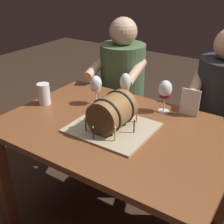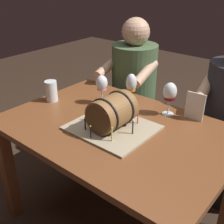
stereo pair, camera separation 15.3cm
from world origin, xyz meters
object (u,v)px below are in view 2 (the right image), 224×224
object	(u,v)px
wine_glass_rose	(102,84)
menu_card	(195,106)
wine_glass_red	(170,93)
barrel_cake	(112,115)
person_seated_left	(133,97)
beer_pint	(51,91)
wine_glass_amber	(131,84)
dining_table	(116,143)

from	to	relation	value
wine_glass_rose	menu_card	bearing A→B (deg)	17.79
wine_glass_red	menu_card	distance (m)	0.16
menu_card	wine_glass_red	bearing A→B (deg)	-166.69
barrel_cake	wine_glass_red	world-z (taller)	same
person_seated_left	beer_pint	bearing A→B (deg)	-102.17
beer_pint	person_seated_left	xyz separation A→B (m)	(0.15, 0.70, -0.24)
wine_glass_amber	wine_glass_rose	bearing A→B (deg)	-141.02
wine_glass_amber	person_seated_left	bearing A→B (deg)	123.55
beer_pint	dining_table	bearing A→B (deg)	0.76
barrel_cake	wine_glass_amber	world-z (taller)	same
wine_glass_amber	menu_card	distance (m)	0.41
wine_glass_rose	beer_pint	distance (m)	0.34
barrel_cake	wine_glass_red	distance (m)	0.38
wine_glass_rose	wine_glass_amber	distance (m)	0.18
person_seated_left	wine_glass_amber	bearing A→B (deg)	-56.45
wine_glass_rose	wine_glass_red	size ratio (longest dim) A/B	0.94
wine_glass_rose	dining_table	bearing A→B (deg)	-33.82
wine_glass_red	person_seated_left	bearing A→B (deg)	144.00
menu_card	person_seated_left	xyz separation A→B (m)	(-0.67, 0.34, -0.25)
wine_glass_rose	menu_card	xyz separation A→B (m)	(0.55, 0.18, -0.05)
wine_glass_red	menu_card	world-z (taller)	wine_glass_red
barrel_cake	menu_card	bearing A→B (deg)	53.03
menu_card	dining_table	bearing A→B (deg)	-131.68
beer_pint	wine_glass_rose	bearing A→B (deg)	33.24
dining_table	beer_pint	size ratio (longest dim) A/B	9.41
barrel_cake	wine_glass_red	size ratio (longest dim) A/B	2.16
barrel_cake	menu_card	world-z (taller)	barrel_cake
wine_glass_rose	menu_card	distance (m)	0.58
wine_glass_amber	menu_card	world-z (taller)	wine_glass_amber
barrel_cake	wine_glass_rose	size ratio (longest dim) A/B	2.29
person_seated_left	barrel_cake	bearing A→B (deg)	-62.27
barrel_cake	wine_glass_rose	xyz separation A→B (m)	(-0.26, 0.21, 0.05)
dining_table	menu_card	bearing A→B (deg)	50.52
wine_glass_amber	person_seated_left	distance (m)	0.57
dining_table	wine_glass_amber	world-z (taller)	wine_glass_amber
person_seated_left	menu_card	bearing A→B (deg)	-27.15
wine_glass_rose	beer_pint	xyz separation A→B (m)	(-0.28, -0.18, -0.07)
dining_table	wine_glass_amber	xyz separation A→B (m)	(-0.12, 0.29, 0.24)
wine_glass_red	beer_pint	distance (m)	0.75
wine_glass_rose	beer_pint	world-z (taller)	wine_glass_rose
barrel_cake	beer_pint	distance (m)	0.54
wine_glass_rose	beer_pint	bearing A→B (deg)	-146.76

